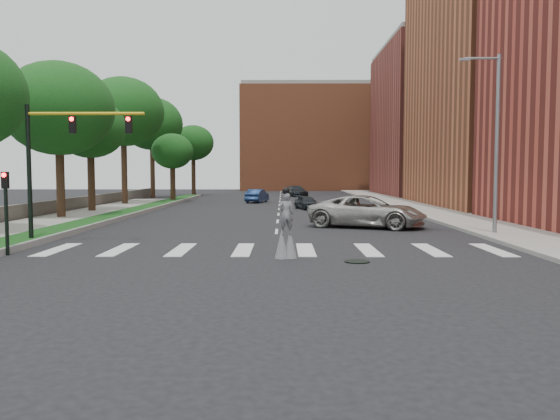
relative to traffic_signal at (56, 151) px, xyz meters
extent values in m
plane|color=black|center=(9.78, -3.00, -4.15)|extent=(160.00, 160.00, 0.00)
cube|color=#113E14|center=(-1.72, 17.00, -4.03)|extent=(2.00, 60.00, 0.25)
cube|color=gray|center=(-0.67, 17.00, -4.01)|extent=(0.20, 60.00, 0.28)
cube|color=gray|center=(-4.72, 7.00, -4.06)|extent=(4.00, 60.00, 0.18)
cube|color=gray|center=(22.28, 22.00, -4.06)|extent=(5.00, 90.00, 0.18)
cube|color=#504B44|center=(-7.22, 19.00, -3.60)|extent=(0.50, 56.00, 1.10)
cylinder|color=black|center=(12.78, -5.00, -4.13)|extent=(0.90, 0.90, 0.04)
cube|color=#A95735|center=(31.78, 27.00, 7.85)|extent=(16.00, 22.00, 24.00)
cube|color=brown|center=(31.78, 51.00, 5.85)|extent=(16.00, 22.00, 20.00)
cube|color=#A95735|center=(15.78, 75.00, 4.85)|extent=(26.00, 14.00, 18.00)
cylinder|color=slate|center=(20.78, 3.00, 0.35)|extent=(0.20, 0.20, 9.00)
cylinder|color=slate|center=(19.98, 3.00, 4.65)|extent=(1.80, 0.12, 0.12)
cube|color=slate|center=(19.08, 3.00, 4.60)|extent=(0.50, 0.18, 0.12)
cylinder|color=black|center=(-1.22, 0.00, -1.05)|extent=(0.20, 0.20, 6.20)
cylinder|color=gold|center=(1.38, 0.00, 1.65)|extent=(5.20, 0.14, 0.14)
cube|color=black|center=(0.78, 0.00, 1.15)|extent=(0.28, 0.18, 0.75)
cylinder|color=#FF0C0C|center=(0.78, -0.10, 1.40)|extent=(0.18, 0.06, 0.18)
cube|color=black|center=(3.28, 0.00, 1.15)|extent=(0.28, 0.18, 0.75)
cylinder|color=#FF0C0C|center=(3.28, -0.10, 1.40)|extent=(0.18, 0.06, 0.18)
cylinder|color=black|center=(-0.52, -3.50, -2.65)|extent=(0.14, 0.14, 3.00)
cube|color=black|center=(-0.52, -3.50, -1.25)|extent=(0.25, 0.16, 0.65)
cylinder|color=#FF0C0C|center=(-0.52, -3.60, -1.05)|extent=(0.16, 0.05, 0.16)
cylinder|color=#322014|center=(10.40, -4.10, -3.71)|extent=(0.07, 0.07, 0.89)
cylinder|color=#322014|center=(10.08, -4.17, -3.71)|extent=(0.07, 0.07, 0.89)
cone|color=slate|center=(10.40, -4.10, -3.60)|extent=(0.52, 0.52, 1.11)
cone|color=slate|center=(10.08, -4.17, -3.60)|extent=(0.52, 0.52, 1.11)
imported|color=slate|center=(10.24, -4.14, -2.48)|extent=(0.64, 0.49, 1.57)
sphere|color=black|center=(10.24, -4.14, -1.64)|extent=(0.26, 0.26, 0.26)
cylinder|color=black|center=(10.24, -4.14, -1.69)|extent=(0.34, 0.34, 0.02)
cube|color=yellow|center=(10.21, -4.00, -2.05)|extent=(0.22, 0.05, 0.10)
imported|color=#B0AEA7|center=(15.04, 7.23, -3.22)|extent=(7.37, 5.42, 1.86)
imported|color=black|center=(12.19, 22.53, -3.55)|extent=(2.37, 3.76, 1.19)
imported|color=navy|center=(7.39, 33.04, -3.45)|extent=(2.43, 4.48, 1.40)
imported|color=black|center=(11.91, 46.92, -3.45)|extent=(3.19, 5.19, 1.40)
cylinder|color=#322014|center=(-4.94, 12.49, -1.34)|extent=(0.56, 0.56, 5.62)
ellipsoid|color=#113A14|center=(-4.94, 12.49, 3.31)|extent=(7.36, 7.36, 6.26)
cylinder|color=#322014|center=(-5.02, 18.67, -1.51)|extent=(0.56, 0.56, 5.27)
ellipsoid|color=#113A14|center=(-5.02, 18.67, 2.50)|extent=(5.53, 5.53, 4.70)
cylinder|color=#322014|center=(-5.16, 28.16, -0.64)|extent=(0.56, 0.56, 7.03)
ellipsoid|color=#113A14|center=(-5.16, 28.16, 4.81)|extent=(7.74, 7.74, 6.58)
cylinder|color=#322014|center=(-5.83, 42.33, -0.55)|extent=(0.56, 0.56, 7.19)
ellipsoid|color=#113A14|center=(-5.83, 42.33, 4.92)|extent=(7.50, 7.50, 6.38)
cylinder|color=#322014|center=(-1.66, 33.87, -1.99)|extent=(0.56, 0.56, 4.32)
ellipsoid|color=#113A14|center=(-1.66, 33.87, 1.28)|extent=(4.41, 4.41, 3.75)
cylinder|color=#322014|center=(-1.99, 49.47, -1.27)|extent=(0.56, 0.56, 5.76)
ellipsoid|color=#113A14|center=(-1.99, 49.47, 3.00)|extent=(5.57, 5.57, 4.73)
camera|label=1|loc=(10.13, -24.34, -0.93)|focal=35.00mm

